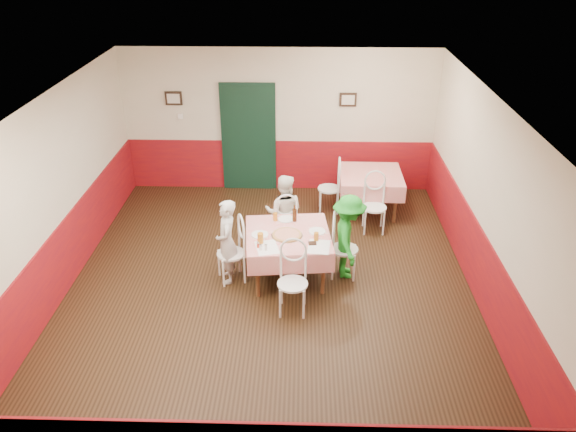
{
  "coord_description": "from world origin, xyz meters",
  "views": [
    {
      "loc": [
        0.46,
        -6.92,
        4.83
      ],
      "look_at": [
        0.26,
        0.25,
        1.05
      ],
      "focal_mm": 35.0,
      "sensor_mm": 36.0,
      "label": 1
    }
  ],
  "objects_px": {
    "chair_right": "(344,249)",
    "diner_left": "(227,242)",
    "chair_left": "(231,254)",
    "glass_b": "(316,237)",
    "glass_a": "(260,238)",
    "chair_near": "(293,284)",
    "chair_second_a": "(329,189)",
    "pizza": "(287,235)",
    "wallet": "(312,243)",
    "second_table": "(370,193)",
    "chair_far": "(284,224)",
    "diner_far": "(284,212)",
    "main_table": "(288,256)",
    "beer_bottle": "(295,214)",
    "chair_second_b": "(374,208)",
    "glass_c": "(275,217)",
    "diner_right": "(348,237)"
  },
  "relations": [
    {
      "from": "diner_right",
      "to": "diner_far",
      "type": "bearing_deg",
      "value": 49.38
    },
    {
      "from": "chair_left",
      "to": "glass_b",
      "type": "bearing_deg",
      "value": 65.87
    },
    {
      "from": "chair_left",
      "to": "glass_b",
      "type": "xyz_separation_m",
      "value": [
        1.26,
        -0.1,
        0.37
      ]
    },
    {
      "from": "glass_c",
      "to": "beer_bottle",
      "type": "height_order",
      "value": "beer_bottle"
    },
    {
      "from": "chair_left",
      "to": "second_table",
      "type": "bearing_deg",
      "value": 115.95
    },
    {
      "from": "main_table",
      "to": "glass_a",
      "type": "bearing_deg",
      "value": -143.6
    },
    {
      "from": "chair_right",
      "to": "diner_left",
      "type": "relative_size",
      "value": 0.68
    },
    {
      "from": "chair_right",
      "to": "glass_a",
      "type": "bearing_deg",
      "value": 112.19
    },
    {
      "from": "chair_left",
      "to": "diner_left",
      "type": "bearing_deg",
      "value": -103.63
    },
    {
      "from": "chair_far",
      "to": "pizza",
      "type": "bearing_deg",
      "value": 82.15
    },
    {
      "from": "chair_right",
      "to": "glass_a",
      "type": "distance_m",
      "value": 1.34
    },
    {
      "from": "chair_left",
      "to": "diner_left",
      "type": "distance_m",
      "value": 0.21
    },
    {
      "from": "main_table",
      "to": "chair_second_b",
      "type": "xyz_separation_m",
      "value": [
        1.45,
        1.49,
        0.08
      ]
    },
    {
      "from": "chair_second_b",
      "to": "diner_left",
      "type": "height_order",
      "value": "diner_left"
    },
    {
      "from": "pizza",
      "to": "wallet",
      "type": "relative_size",
      "value": 3.89
    },
    {
      "from": "chair_second_a",
      "to": "wallet",
      "type": "height_order",
      "value": "chair_second_a"
    },
    {
      "from": "chair_right",
      "to": "chair_second_a",
      "type": "height_order",
      "value": "same"
    },
    {
      "from": "chair_second_a",
      "to": "diner_far",
      "type": "distance_m",
      "value": 1.57
    },
    {
      "from": "chair_far",
      "to": "diner_left",
      "type": "relative_size",
      "value": 0.68
    },
    {
      "from": "main_table",
      "to": "beer_bottle",
      "type": "relative_size",
      "value": 4.97
    },
    {
      "from": "chair_far",
      "to": "second_table",
      "type": "bearing_deg",
      "value": -150.19
    },
    {
      "from": "chair_near",
      "to": "glass_a",
      "type": "xyz_separation_m",
      "value": [
        -0.47,
        0.56,
        0.39
      ]
    },
    {
      "from": "chair_near",
      "to": "chair_second_a",
      "type": "bearing_deg",
      "value": 80.49
    },
    {
      "from": "main_table",
      "to": "chair_second_b",
      "type": "bearing_deg",
      "value": 45.8
    },
    {
      "from": "diner_right",
      "to": "chair_right",
      "type": "bearing_deg",
      "value": 94.38
    },
    {
      "from": "main_table",
      "to": "chair_second_a",
      "type": "height_order",
      "value": "chair_second_a"
    },
    {
      "from": "main_table",
      "to": "wallet",
      "type": "bearing_deg",
      "value": -39.35
    },
    {
      "from": "main_table",
      "to": "chair_far",
      "type": "xyz_separation_m",
      "value": [
        -0.09,
        0.85,
        0.08
      ]
    },
    {
      "from": "chair_right",
      "to": "chair_near",
      "type": "relative_size",
      "value": 1.0
    },
    {
      "from": "chair_second_a",
      "to": "pizza",
      "type": "distance_m",
      "value": 2.43
    },
    {
      "from": "chair_left",
      "to": "glass_c",
      "type": "bearing_deg",
      "value": 107.77
    },
    {
      "from": "chair_right",
      "to": "pizza",
      "type": "xyz_separation_m",
      "value": [
        -0.86,
        -0.15,
        0.32
      ]
    },
    {
      "from": "glass_b",
      "to": "glass_c",
      "type": "distance_m",
      "value": 0.85
    },
    {
      "from": "glass_b",
      "to": "diner_left",
      "type": "bearing_deg",
      "value": 175.71
    },
    {
      "from": "diner_left",
      "to": "diner_far",
      "type": "xyz_separation_m",
      "value": [
        0.8,
        0.99,
        -0.01
      ]
    },
    {
      "from": "second_table",
      "to": "glass_a",
      "type": "height_order",
      "value": "glass_a"
    },
    {
      "from": "chair_right",
      "to": "glass_a",
      "type": "height_order",
      "value": "glass_a"
    },
    {
      "from": "chair_near",
      "to": "glass_b",
      "type": "height_order",
      "value": "chair_near"
    },
    {
      "from": "wallet",
      "to": "chair_right",
      "type": "bearing_deg",
      "value": 31.82
    },
    {
      "from": "chair_second_b",
      "to": "diner_far",
      "type": "relative_size",
      "value": 0.7
    },
    {
      "from": "second_table",
      "to": "chair_second_b",
      "type": "bearing_deg",
      "value": -90.0
    },
    {
      "from": "glass_a",
      "to": "diner_left",
      "type": "relative_size",
      "value": 0.12
    },
    {
      "from": "pizza",
      "to": "glass_a",
      "type": "height_order",
      "value": "glass_a"
    },
    {
      "from": "beer_bottle",
      "to": "diner_left",
      "type": "xyz_separation_m",
      "value": [
        -0.98,
        -0.48,
        -0.22
      ]
    },
    {
      "from": "glass_b",
      "to": "diner_right",
      "type": "height_order",
      "value": "diner_right"
    },
    {
      "from": "glass_a",
      "to": "wallet",
      "type": "xyz_separation_m",
      "value": [
        0.74,
        -0.01,
        -0.07
      ]
    },
    {
      "from": "chair_far",
      "to": "glass_b",
      "type": "bearing_deg",
      "value": 103.21
    },
    {
      "from": "glass_b",
      "to": "glass_c",
      "type": "relative_size",
      "value": 1.0
    },
    {
      "from": "glass_b",
      "to": "diner_left",
      "type": "height_order",
      "value": "diner_left"
    },
    {
      "from": "glass_a",
      "to": "diner_far",
      "type": "relative_size",
      "value": 0.12
    }
  ]
}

